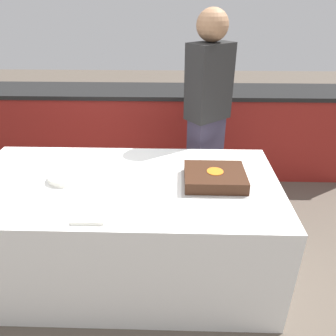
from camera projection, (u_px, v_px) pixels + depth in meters
ground_plane at (129, 268)px, 2.42m from camera, size 14.00×14.00×0.00m
back_counter at (146, 131)px, 3.59m from camera, size 4.40×0.58×0.92m
dining_table at (126, 228)px, 2.24m from camera, size 1.98×1.00×0.75m
cake at (215, 177)px, 2.03m from camera, size 0.42×0.35×0.08m
plate_stack at (65, 177)px, 2.08m from camera, size 0.21×0.21×0.04m
side_plate_near_cake at (197, 159)px, 2.33m from camera, size 0.18×0.18×0.00m
utensil_pile at (89, 219)px, 1.71m from camera, size 0.17×0.09×0.02m
person_cutting_cake at (207, 118)px, 2.60m from camera, size 0.38×0.36×1.71m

